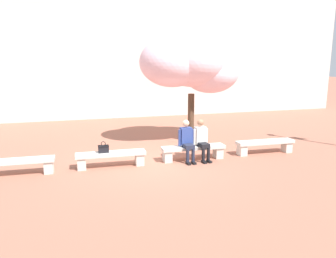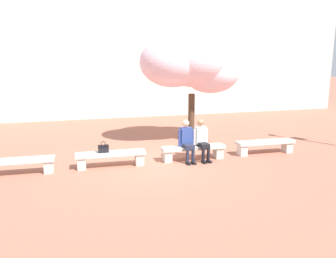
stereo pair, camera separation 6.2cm
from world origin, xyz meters
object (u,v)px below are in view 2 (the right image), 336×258
Objects in this scene: stone_bench_west_end at (16,164)px; stone_bench_near_west at (111,157)px; cherry_tree_main at (191,64)px; person_seated_left at (187,139)px; stone_bench_center at (193,150)px; person_seated_right at (202,138)px; stone_bench_near_east at (265,145)px; handbag at (103,148)px.

stone_bench_near_west is (2.58, 0.00, 0.00)m from stone_bench_west_end.
person_seated_left is at bearing -112.36° from cherry_tree_main.
stone_bench_west_end is 2.58m from stone_bench_near_west.
person_seated_right is (0.25, -0.05, 0.39)m from stone_bench_center.
stone_bench_near_east is (7.74, 0.00, 0.00)m from stone_bench_west_end.
person_seated_left is (-0.24, -0.05, 0.39)m from stone_bench_center.
stone_bench_center is 6.02× the size of handbag.
stone_bench_center is (5.16, 0.00, 0.00)m from stone_bench_west_end.
cherry_tree_main is at bearing 78.30° from person_seated_right.
stone_bench_near_west is at bearing 180.00° from stone_bench_center.
stone_bench_near_east is 2.37m from person_seated_right.
stone_bench_center is 3.61m from cherry_tree_main.
handbag is (-3.04, 0.06, -0.12)m from person_seated_right.
handbag is (2.37, 0.01, 0.27)m from stone_bench_west_end.
stone_bench_west_end is 4.94m from person_seated_left.
stone_bench_center is at bearing 167.94° from person_seated_right.
stone_bench_west_end is 1.00× the size of stone_bench_near_west.
stone_bench_near_east is 6.02× the size of handbag.
cherry_tree_main is (0.50, 2.39, 2.26)m from person_seated_right.
person_seated_right is at bearing -12.06° from stone_bench_center.
stone_bench_near_west is 0.50× the size of cherry_tree_main.
stone_bench_near_west is at bearing 180.00° from stone_bench_near_east.
stone_bench_west_end is 6.88m from cherry_tree_main.
stone_bench_west_end is 0.50× the size of cherry_tree_main.
person_seated_left is at bearing -179.96° from person_seated_right.
person_seated_right is 3.33m from cherry_tree_main.
stone_bench_center and stone_bench_near_east have the same top height.
person_seated_left is (-2.82, -0.05, 0.39)m from stone_bench_near_east.
person_seated_right is at bearing -178.69° from stone_bench_near_east.
person_seated_left reaches higher than stone_bench_west_end.
stone_bench_near_east is (5.16, 0.00, 0.00)m from stone_bench_near_west.
cherry_tree_main reaches higher than stone_bench_near_west.
stone_bench_near_west and stone_bench_near_east have the same top height.
person_seated_left and person_seated_right have the same top height.
cherry_tree_main reaches higher than handbag.
person_seated_left is at bearing -167.39° from stone_bench_center.
stone_bench_near_east is 1.58× the size of person_seated_right.
handbag is 0.08× the size of cherry_tree_main.
stone_bench_west_end is at bearing 179.44° from person_seated_right.
stone_bench_near_west and stone_bench_center have the same top height.
stone_bench_near_west is 5.16m from stone_bench_near_east.
person_seated_right reaches higher than stone_bench_near_east.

